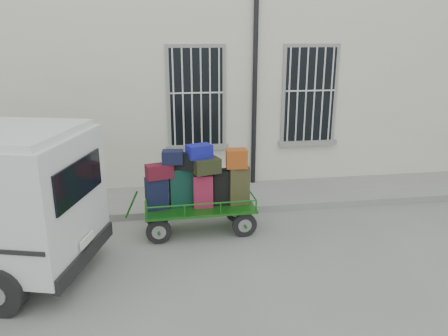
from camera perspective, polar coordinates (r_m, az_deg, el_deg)
name	(u,v)px	position (r m, az deg, el deg)	size (l,w,h in m)	color
ground	(236,244)	(8.00, 1.59, -9.91)	(80.00, 80.00, 0.00)	slate
building	(202,58)	(12.60, -2.92, 14.14)	(24.00, 5.15, 6.00)	beige
sidewalk	(219,197)	(9.96, -0.68, -3.86)	(24.00, 1.70, 0.15)	gray
luggage_cart	(199,187)	(8.14, -3.34, -2.50)	(2.43, 0.99, 1.72)	black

